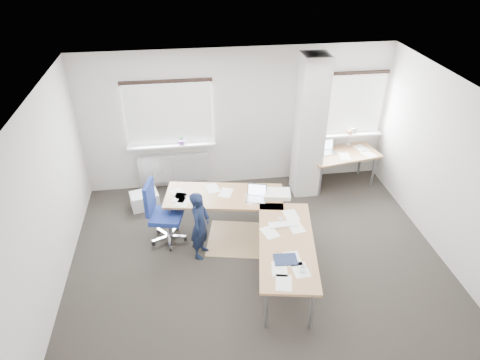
{
  "coord_description": "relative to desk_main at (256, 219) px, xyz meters",
  "views": [
    {
      "loc": [
        -1.0,
        -5.12,
        4.81
      ],
      "look_at": [
        -0.16,
        0.9,
        1.01
      ],
      "focal_mm": 32.0,
      "sensor_mm": 36.0,
      "label": 1
    }
  ],
  "objects": [
    {
      "name": "floor_mat",
      "position": [
        -0.18,
        0.36,
        -0.69
      ],
      "size": [
        1.32,
        1.19,
        0.01
      ],
      "primitive_type": "cube",
      "rotation": [
        0.0,
        0.0,
        -0.21
      ],
      "color": "#997B53",
      "rests_on": "ground"
    },
    {
      "name": "white_crate",
      "position": [
        -1.88,
        1.57,
        -0.54
      ],
      "size": [
        0.58,
        0.47,
        0.31
      ],
      "primitive_type": "cube",
      "rotation": [
        0.0,
        0.0,
        0.23
      ],
      "color": "white",
      "rests_on": "ground"
    },
    {
      "name": "desk_side",
      "position": [
        2.09,
        1.85,
        -0.01
      ],
      "size": [
        1.5,
        0.93,
        1.22
      ],
      "rotation": [
        0.0,
        0.0,
        0.17
      ],
      "color": "#966840",
      "rests_on": "ground"
    },
    {
      "name": "task_chair",
      "position": [
        -1.47,
        0.52,
        -0.37
      ],
      "size": [
        0.64,
        0.63,
        1.15
      ],
      "rotation": [
        0.0,
        0.0,
        -0.22
      ],
      "color": "navy",
      "rests_on": "ground"
    },
    {
      "name": "room_shell",
      "position": [
        0.19,
        0.23,
        1.05
      ],
      "size": [
        6.04,
        5.04,
        2.82
      ],
      "color": "#B8B2A8",
      "rests_on": "ground"
    },
    {
      "name": "person",
      "position": [
        -0.89,
        0.07,
        -0.09
      ],
      "size": [
        0.45,
        0.52,
        1.2
      ],
      "primitive_type": "imported",
      "rotation": [
        0.0,
        0.0,
        1.13
      ],
      "color": "black",
      "rests_on": "ground"
    },
    {
      "name": "desk_main",
      "position": [
        0.0,
        0.0,
        0.0
      ],
      "size": [
        2.4,
        2.98,
        0.96
      ],
      "rotation": [
        0.0,
        0.0,
        -0.17
      ],
      "color": "#966840",
      "rests_on": "ground"
    },
    {
      "name": "ground",
      "position": [
        0.0,
        -0.22,
        -0.69
      ],
      "size": [
        6.0,
        6.0,
        0.0
      ],
      "primitive_type": "plane",
      "color": "black",
      "rests_on": "ground"
    }
  ]
}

